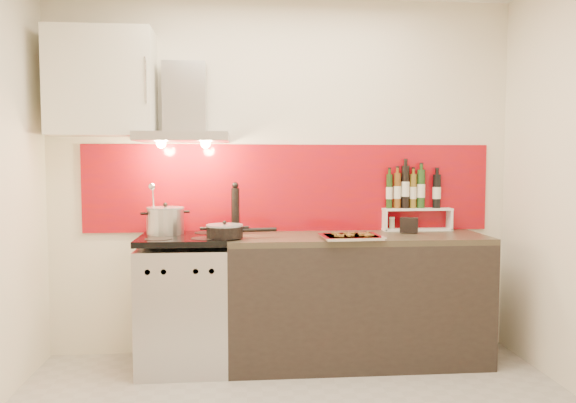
{
  "coord_description": "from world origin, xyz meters",
  "views": [
    {
      "loc": [
        -0.32,
        -2.74,
        1.41
      ],
      "look_at": [
        0.0,
        0.95,
        1.15
      ],
      "focal_mm": 35.0,
      "sensor_mm": 36.0,
      "label": 1
    }
  ],
  "objects": [
    {
      "name": "counter",
      "position": [
        0.5,
        1.1,
        0.45
      ],
      "size": [
        1.8,
        0.6,
        0.9
      ],
      "color": "black",
      "rests_on": "ground"
    },
    {
      "name": "upper_cabinet",
      "position": [
        -1.25,
        1.22,
        1.95
      ],
      "size": [
        0.7,
        0.35,
        0.72
      ],
      "primitive_type": "cube",
      "color": "silver",
      "rests_on": "back_wall"
    },
    {
      "name": "caddy_box",
      "position": [
        0.89,
        1.16,
        0.96
      ],
      "size": [
        0.14,
        0.1,
        0.11
      ],
      "primitive_type": "cube",
      "rotation": [
        0.0,
        0.0,
        -0.38
      ],
      "color": "black",
      "rests_on": "counter"
    },
    {
      "name": "step_shelf",
      "position": [
        0.97,
        1.34,
        1.12
      ],
      "size": [
        0.52,
        0.14,
        0.49
      ],
      "color": "white",
      "rests_on": "counter"
    },
    {
      "name": "range_stove",
      "position": [
        -0.7,
        1.1,
        0.44
      ],
      "size": [
        0.6,
        0.6,
        0.91
      ],
      "color": "#B7B7BA",
      "rests_on": "ground"
    },
    {
      "name": "saute_pan",
      "position": [
        -0.41,
        0.98,
        0.95
      ],
      "size": [
        0.47,
        0.25,
        0.11
      ],
      "color": "black",
      "rests_on": "range_stove"
    },
    {
      "name": "baking_tray",
      "position": [
        0.42,
        0.92,
        0.92
      ],
      "size": [
        0.41,
        0.33,
        0.03
      ],
      "color": "silver",
      "rests_on": "counter"
    },
    {
      "name": "pepper_mill",
      "position": [
        -0.35,
        1.24,
        1.08
      ],
      "size": [
        0.06,
        0.06,
        0.37
      ],
      "color": "black",
      "rests_on": "counter"
    },
    {
      "name": "backsplash",
      "position": [
        0.05,
        1.39,
        1.22
      ],
      "size": [
        3.0,
        0.02,
        0.64
      ],
      "primitive_type": "cube",
      "color": "maroon",
      "rests_on": "back_wall"
    },
    {
      "name": "stock_pot",
      "position": [
        -0.83,
        1.2,
        1.0
      ],
      "size": [
        0.26,
        0.26,
        0.22
      ],
      "color": "#B7B7BA",
      "rests_on": "range_stove"
    },
    {
      "name": "back_wall",
      "position": [
        0.0,
        1.4,
        1.3
      ],
      "size": [
        3.4,
        0.02,
        2.6
      ],
      "primitive_type": "cube",
      "color": "silver",
      "rests_on": "ground"
    },
    {
      "name": "range_hood",
      "position": [
        -0.7,
        1.24,
        1.74
      ],
      "size": [
        0.62,
        0.5,
        0.61
      ],
      "color": "#B7B7BA",
      "rests_on": "back_wall"
    },
    {
      "name": "utensil_jar",
      "position": [
        -0.92,
        1.18,
        1.01
      ],
      "size": [
        0.08,
        0.12,
        0.37
      ],
      "color": "silver",
      "rests_on": "range_stove"
    }
  ]
}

